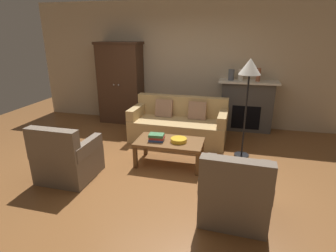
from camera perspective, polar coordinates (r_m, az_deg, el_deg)
name	(u,v)px	position (r m, az deg, el deg)	size (l,w,h in m)	color
ground_plane	(149,168)	(4.49, -4.11, -8.80)	(9.60, 9.60, 0.00)	brown
back_wall	(181,64)	(6.48, 2.77, 12.91)	(7.20, 0.10, 2.80)	beige
fireplace	(246,105)	(6.26, 16.25, 4.19)	(1.26, 0.48, 1.12)	#4C4947
armoire	(121,83)	(6.65, -9.93, 8.95)	(1.06, 0.57, 1.91)	#472D1E
couch	(179,125)	(5.51, 2.28, 0.24)	(1.94, 0.89, 0.86)	tan
coffee_table	(170,144)	(4.46, 0.32, -3.79)	(1.10, 0.60, 0.42)	brown
fruit_bowl	(179,140)	(4.38, 2.28, -3.00)	(0.26, 0.26, 0.06)	gold
book_stack	(157,137)	(4.42, -2.43, -2.41)	(0.26, 0.19, 0.12)	#38569E
mantel_vase_slate	(231,75)	(6.10, 13.23, 10.50)	(0.13, 0.13, 0.23)	#565B66
mantel_vase_cream	(241,75)	(6.10, 15.13, 10.40)	(0.11, 0.11, 0.24)	beige
mantel_vase_terracotta	(258,75)	(6.12, 18.56, 10.24)	(0.09, 0.09, 0.28)	#A86042
armchair_near_left	(67,159)	(4.33, -20.58, -6.55)	(0.79, 0.78, 0.88)	#756656
armchair_near_right	(235,194)	(3.35, 13.89, -13.78)	(0.81, 0.80, 0.88)	#756656
floor_lamp	(250,73)	(4.66, 16.85, 10.73)	(0.36, 0.36, 1.72)	black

